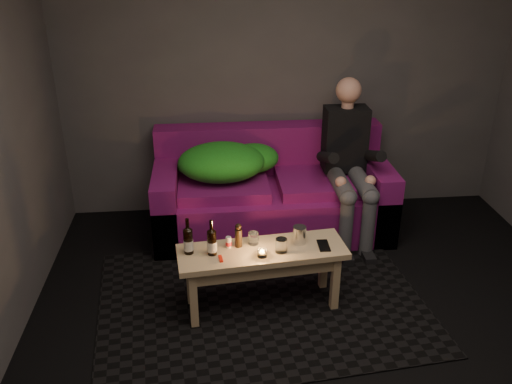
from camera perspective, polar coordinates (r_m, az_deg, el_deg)
floor at (r=3.50m, az=8.44°, el=-18.03°), size 4.50×4.50×0.00m
room at (r=3.10m, az=8.40°, el=11.17°), size 4.50×4.50×4.50m
rug at (r=3.99m, az=0.55°, el=-11.35°), size 2.45×1.89×0.01m
sofa at (r=4.78m, az=1.62°, el=-0.32°), size 2.01×0.91×0.87m
green_blanket at (r=4.60m, az=-3.12°, el=3.23°), size 0.89×0.60×0.30m
person at (r=4.59m, az=9.74°, el=3.42°), size 0.36×0.84×1.34m
coffee_table at (r=3.73m, az=0.65°, el=-7.14°), size 1.18×0.48×0.47m
beer_bottle_a at (r=3.62m, az=-7.14°, el=-5.09°), size 0.07×0.07×0.26m
beer_bottle_b at (r=3.59m, az=-4.67°, el=-5.25°), size 0.06×0.06×0.25m
salt_shaker at (r=3.69m, az=-2.91°, el=-5.29°), size 0.04×0.04×0.08m
pepper_mill at (r=3.68m, az=-1.86°, el=-4.86°), size 0.06×0.06×0.13m
tumbler_back at (r=3.72m, az=-0.27°, el=-4.89°), size 0.07×0.07×0.09m
tealight at (r=3.59m, az=0.65°, el=-6.46°), size 0.06×0.06×0.05m
tumbler_front at (r=3.63m, az=2.68°, el=-5.64°), size 0.09×0.09×0.10m
steel_cup at (r=3.74m, az=4.59°, el=-4.53°), size 0.09×0.09×0.12m
smartphone at (r=3.74m, az=7.13°, el=-5.61°), size 0.08×0.15×0.01m
red_lighter at (r=3.58m, az=-3.74°, el=-7.01°), size 0.03×0.08×0.01m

